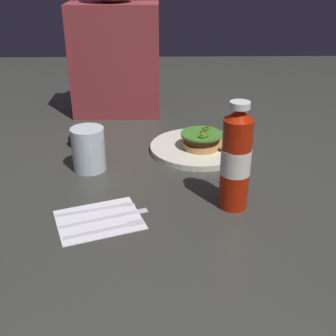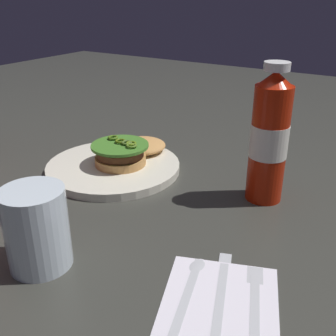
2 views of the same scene
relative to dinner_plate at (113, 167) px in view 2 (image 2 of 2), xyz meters
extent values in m
plane|color=#363731|center=(-0.16, -0.15, -0.01)|extent=(3.00, 3.00, 0.00)
cylinder|color=silver|center=(0.00, 0.00, 0.00)|extent=(0.29, 0.29, 0.02)
cylinder|color=tan|center=(0.01, -0.02, 0.02)|extent=(0.11, 0.11, 0.02)
cylinder|color=#512D19|center=(0.01, -0.02, 0.03)|extent=(0.10, 0.10, 0.02)
cylinder|color=red|center=(0.01, -0.02, 0.05)|extent=(0.09, 0.09, 0.01)
cylinder|color=#3F7726|center=(0.01, -0.02, 0.05)|extent=(0.12, 0.12, 0.01)
torus|color=#4E6913|center=(0.01, -0.01, 0.06)|extent=(0.02, 0.02, 0.01)
torus|color=#507522|center=(0.01, -0.05, 0.06)|extent=(0.02, 0.02, 0.01)
torus|color=#4A711A|center=(0.02, 0.02, 0.06)|extent=(0.02, 0.02, 0.01)
torus|color=#4C6828|center=(0.01, -0.03, 0.06)|extent=(0.02, 0.02, 0.01)
torus|color=#587916|center=(0.02, -0.04, 0.06)|extent=(0.02, 0.02, 0.01)
ellipsoid|color=tan|center=(0.10, -0.01, 0.02)|extent=(0.11, 0.11, 0.03)
cylinder|color=#B11E07|center=(0.05, -0.32, 0.10)|extent=(0.07, 0.07, 0.22)
cone|color=#B11E07|center=(0.05, -0.32, 0.22)|extent=(0.06, 0.06, 0.03)
cylinder|color=white|center=(0.05, -0.32, 0.24)|extent=(0.04, 0.04, 0.01)
cylinder|color=white|center=(0.05, -0.32, 0.11)|extent=(0.07, 0.07, 0.06)
cylinder|color=silver|center=(-0.31, -0.12, 0.05)|extent=(0.09, 0.09, 0.12)
cube|color=white|center=(-0.25, -0.38, -0.01)|extent=(0.22, 0.20, 0.00)
cube|color=silver|center=(-0.24, -0.42, 0.00)|extent=(0.17, 0.07, 0.00)
cube|color=silver|center=(-0.17, -0.39, 0.00)|extent=(0.04, 0.03, 0.00)
cube|color=silver|center=(-0.25, -0.38, 0.00)|extent=(0.17, 0.07, 0.00)
cube|color=silver|center=(-0.18, -0.35, 0.00)|extent=(0.08, 0.04, 0.00)
cube|color=silver|center=(-0.27, -0.34, 0.00)|extent=(0.18, 0.06, 0.00)
ellipsoid|color=silver|center=(-0.20, -0.32, 0.00)|extent=(0.04, 0.03, 0.00)
camera|label=1|loc=(-0.12, -1.19, 0.53)|focal=46.08mm
camera|label=2|loc=(-0.61, -0.53, 0.36)|focal=42.60mm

